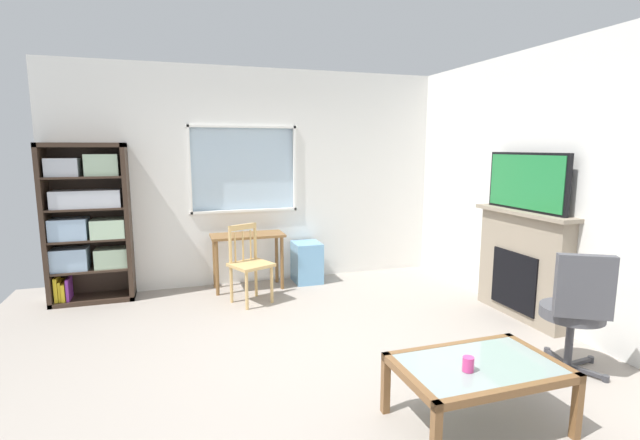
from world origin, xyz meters
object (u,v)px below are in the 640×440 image
(plastic_drawer_unit, at_px, (307,262))
(coffee_table, at_px, (478,372))
(desk_under_window, at_px, (248,244))
(wooden_chair, at_px, (249,263))
(office_chair, at_px, (576,307))
(fireplace, at_px, (522,264))
(tv, at_px, (526,182))
(sippy_cup, at_px, (468,364))
(bookshelf, at_px, (88,221))

(plastic_drawer_unit, height_order, coffee_table, plastic_drawer_unit)
(desk_under_window, distance_m, wooden_chair, 0.53)
(desk_under_window, bearing_deg, office_chair, -55.40)
(fireplace, relative_size, tv, 1.18)
(desk_under_window, relative_size, tv, 0.86)
(office_chair, xyz_separation_m, coffee_table, (-1.14, -0.34, -0.19))
(plastic_drawer_unit, bearing_deg, wooden_chair, -146.45)
(plastic_drawer_unit, bearing_deg, tv, -47.29)
(desk_under_window, height_order, wooden_chair, wooden_chair)
(tv, xyz_separation_m, sippy_cup, (-1.75, -1.54, -0.96))
(coffee_table, bearing_deg, wooden_chair, 109.47)
(bookshelf, bearing_deg, coffee_table, -51.54)
(wooden_chair, bearing_deg, plastic_drawer_unit, 33.55)
(fireplace, height_order, sippy_cup, fireplace)
(fireplace, height_order, coffee_table, fireplace)
(sippy_cup, bearing_deg, plastic_drawer_unit, 90.28)
(desk_under_window, relative_size, fireplace, 0.73)
(bookshelf, xyz_separation_m, office_chair, (3.88, -3.11, -0.39))
(bookshelf, height_order, tv, bookshelf)
(bookshelf, xyz_separation_m, tv, (4.36, -1.97, 0.49))
(plastic_drawer_unit, bearing_deg, fireplace, -46.99)
(tv, bearing_deg, plastic_drawer_unit, 132.71)
(bookshelf, xyz_separation_m, desk_under_window, (1.81, -0.11, -0.37))
(bookshelf, bearing_deg, wooden_chair, -19.74)
(bookshelf, relative_size, office_chair, 1.83)
(coffee_table, bearing_deg, plastic_drawer_unit, 92.42)
(plastic_drawer_unit, bearing_deg, sippy_cup, -89.72)
(fireplace, distance_m, tv, 0.86)
(office_chair, bearing_deg, coffee_table, -163.59)
(tv, distance_m, office_chair, 1.52)
(wooden_chair, relative_size, coffee_table, 0.86)
(bookshelf, distance_m, wooden_chair, 1.91)
(wooden_chair, height_order, plastic_drawer_unit, wooden_chair)
(wooden_chair, relative_size, tv, 0.86)
(fireplace, bearing_deg, plastic_drawer_unit, 133.01)
(coffee_table, bearing_deg, sippy_cup, -153.44)
(fireplace, distance_m, office_chair, 1.25)
(bookshelf, height_order, wooden_chair, bookshelf)
(wooden_chair, bearing_deg, coffee_table, -70.53)
(desk_under_window, distance_m, sippy_cup, 3.50)
(wooden_chair, height_order, office_chair, office_chair)
(office_chair, distance_m, sippy_cup, 1.33)
(plastic_drawer_unit, height_order, tv, tv)
(bookshelf, height_order, fireplace, bookshelf)
(fireplace, xyz_separation_m, tv, (-0.02, -0.00, 0.86))
(bookshelf, distance_m, sippy_cup, 4.40)
(wooden_chair, distance_m, fireplace, 2.96)
(desk_under_window, height_order, plastic_drawer_unit, desk_under_window)
(wooden_chair, height_order, fireplace, fireplace)
(wooden_chair, relative_size, office_chair, 0.90)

